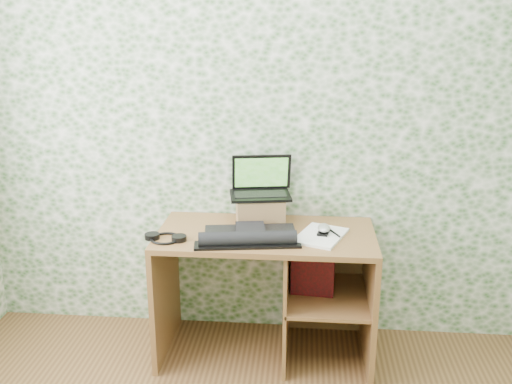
# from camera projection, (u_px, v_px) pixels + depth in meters

# --- Properties ---
(wall_back) EXTENTS (3.50, 0.00, 3.50)m
(wall_back) POSITION_uv_depth(u_px,v_px,m) (270.00, 124.00, 3.27)
(wall_back) COLOR white
(wall_back) RESTS_ON ground
(desk) EXTENTS (1.20, 0.60, 0.75)m
(desk) POSITION_uv_depth(u_px,v_px,m) (280.00, 275.00, 3.24)
(desk) COLOR brown
(desk) RESTS_ON floor
(riser) EXTENTS (0.30, 0.27, 0.16)m
(riser) POSITION_uv_depth(u_px,v_px,m) (260.00, 210.00, 3.26)
(riser) COLOR brown
(riser) RESTS_ON desk
(laptop) EXTENTS (0.37, 0.29, 0.23)m
(laptop) POSITION_uv_depth(u_px,v_px,m) (261.00, 186.00, 3.25)
(laptop) COLOR black
(laptop) RESTS_ON riser
(keyboard) EXTENTS (0.56, 0.35, 0.08)m
(keyboard) POSITION_uv_depth(u_px,v_px,m) (249.00, 236.00, 3.02)
(keyboard) COLOR black
(keyboard) RESTS_ON desk
(headphones) EXTENTS (0.23, 0.18, 0.03)m
(headphones) POSITION_uv_depth(u_px,v_px,m) (166.00, 238.00, 3.04)
(headphones) COLOR black
(headphones) RESTS_ON desk
(notepad) EXTENTS (0.32, 0.37, 0.01)m
(notepad) POSITION_uv_depth(u_px,v_px,m) (321.00, 236.00, 3.08)
(notepad) COLOR white
(notepad) RESTS_ON desk
(mouse) EXTENTS (0.09, 0.12, 0.04)m
(mouse) POSITION_uv_depth(u_px,v_px,m) (324.00, 230.00, 3.09)
(mouse) COLOR silver
(mouse) RESTS_ON notepad
(pen) EXTENTS (0.08, 0.15, 0.01)m
(pen) POSITION_uv_depth(u_px,v_px,m) (333.00, 232.00, 3.10)
(pen) COLOR black
(pen) RESTS_ON notepad
(red_box) EXTENTS (0.25, 0.10, 0.29)m
(red_box) POSITION_uv_depth(u_px,v_px,m) (313.00, 270.00, 3.18)
(red_box) COLOR maroon
(red_box) RESTS_ON desk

